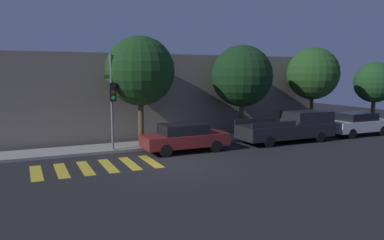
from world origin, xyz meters
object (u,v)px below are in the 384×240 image
(tree_midblock, at_px, (242,76))
(tree_behind_truck, at_px, (375,83))
(traffic_light_pole, at_px, (119,87))
(tree_far_end, at_px, (313,74))
(sedan_middle, at_px, (357,124))
(tree_near_corner, at_px, (140,71))
(sedan_near_corner, at_px, (184,137))
(pickup_truck, at_px, (291,127))

(tree_midblock, relative_size, tree_behind_truck, 1.18)
(traffic_light_pole, relative_size, tree_far_end, 0.87)
(sedan_middle, height_order, tree_midblock, tree_midblock)
(tree_near_corner, height_order, tree_midblock, tree_near_corner)
(sedan_middle, bearing_deg, tree_far_end, 136.31)
(sedan_near_corner, distance_m, tree_near_corner, 4.20)
(pickup_truck, xyz_separation_m, tree_behind_truck, (9.07, 1.95, 2.42))
(tree_far_end, height_order, tree_behind_truck, tree_far_end)
(sedan_middle, relative_size, tree_behind_truck, 0.91)
(pickup_truck, bearing_deg, sedan_middle, 0.00)
(traffic_light_pole, distance_m, tree_far_end, 13.04)
(tree_far_end, bearing_deg, sedan_near_corner, -169.00)
(sedan_middle, distance_m, tree_far_end, 4.25)
(tree_near_corner, xyz_separation_m, tree_far_end, (11.70, 0.00, -0.13))
(sedan_middle, relative_size, tree_near_corner, 0.73)
(pickup_truck, relative_size, tree_near_corner, 0.97)
(traffic_light_pole, bearing_deg, sedan_near_corner, -23.04)
(pickup_truck, relative_size, tree_midblock, 1.02)
(sedan_near_corner, bearing_deg, tree_behind_truck, 7.03)
(sedan_middle, xyz_separation_m, tree_far_end, (-2.04, 1.95, 3.17))
(sedan_near_corner, height_order, pickup_truck, pickup_truck)
(sedan_near_corner, xyz_separation_m, tree_near_corner, (-1.68, 1.95, 3.32))
(sedan_middle, height_order, tree_behind_truck, tree_behind_truck)
(sedan_near_corner, distance_m, tree_far_end, 10.70)
(traffic_light_pole, distance_m, sedan_middle, 15.31)
(sedan_near_corner, xyz_separation_m, sedan_middle, (12.07, 0.00, 0.02))
(sedan_near_corner, height_order, tree_near_corner, tree_near_corner)
(tree_near_corner, xyz_separation_m, tree_behind_truck, (17.49, 0.00, -0.78))
(pickup_truck, bearing_deg, tree_behind_truck, 12.12)
(sedan_near_corner, bearing_deg, sedan_middle, 0.00)
(pickup_truck, height_order, tree_far_end, tree_far_end)
(traffic_light_pole, xyz_separation_m, pickup_truck, (9.71, -1.27, -2.42))
(tree_near_corner, bearing_deg, tree_behind_truck, 0.00)
(sedan_near_corner, relative_size, tree_far_end, 0.77)
(traffic_light_pole, relative_size, tree_behind_truck, 1.03)
(sedan_near_corner, relative_size, pickup_truck, 0.76)
(sedan_middle, distance_m, tree_midblock, 8.30)
(sedan_near_corner, relative_size, tree_near_corner, 0.73)
(traffic_light_pole, bearing_deg, sedan_middle, -4.81)
(traffic_light_pole, bearing_deg, tree_far_end, 3.00)
(sedan_near_corner, distance_m, tree_behind_truck, 16.13)
(pickup_truck, xyz_separation_m, tree_near_corner, (-8.41, 1.95, 3.19))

